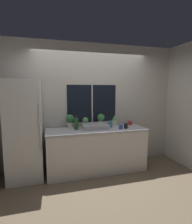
# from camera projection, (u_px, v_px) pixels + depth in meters

# --- Properties ---
(ground_plane) EXTENTS (14.00, 14.00, 0.00)m
(ground_plane) POSITION_uv_depth(u_px,v_px,m) (101.00, 177.00, 3.40)
(ground_plane) COLOR brown
(wall_back) EXTENTS (8.00, 0.09, 2.70)m
(wall_back) POSITION_uv_depth(u_px,v_px,m) (92.00, 105.00, 3.92)
(wall_back) COLOR #BCB7AD
(wall_back) RESTS_ON ground_plane
(wall_left) EXTENTS (0.06, 7.00, 2.70)m
(wall_left) POSITION_uv_depth(u_px,v_px,m) (3.00, 104.00, 4.15)
(wall_left) COLOR #BCB7AD
(wall_left) RESTS_ON ground_plane
(wall_right) EXTENTS (0.06, 7.00, 2.70)m
(wall_right) POSITION_uv_depth(u_px,v_px,m) (150.00, 102.00, 5.19)
(wall_right) COLOR #BCB7AD
(wall_right) RESTS_ON ground_plane
(counter) EXTENTS (2.04, 0.67, 0.90)m
(counter) POSITION_uv_depth(u_px,v_px,m) (96.00, 150.00, 3.66)
(counter) COLOR white
(counter) RESTS_ON ground_plane
(refrigerator) EXTENTS (0.63, 0.64, 1.88)m
(refrigerator) POSITION_uv_depth(u_px,v_px,m) (25.00, 130.00, 3.26)
(refrigerator) COLOR silver
(refrigerator) RESTS_ON ground_plane
(sink) EXTENTS (0.52, 0.44, 0.31)m
(sink) POSITION_uv_depth(u_px,v_px,m) (95.00, 126.00, 3.63)
(sink) COLOR #ADADB2
(sink) RESTS_ON counter
(potted_plant_far_left) EXTENTS (0.17, 0.17, 0.28)m
(potted_plant_far_left) POSITION_uv_depth(u_px,v_px,m) (70.00, 120.00, 3.69)
(potted_plant_far_left) COLOR silver
(potted_plant_far_left) RESTS_ON counter
(potted_plant_center_left) EXTENTS (0.13, 0.13, 0.21)m
(potted_plant_center_left) POSITION_uv_depth(u_px,v_px,m) (85.00, 122.00, 3.78)
(potted_plant_center_left) COLOR silver
(potted_plant_center_left) RESTS_ON counter
(potted_plant_center_right) EXTENTS (0.16, 0.16, 0.27)m
(potted_plant_center_right) POSITION_uv_depth(u_px,v_px,m) (101.00, 119.00, 3.87)
(potted_plant_center_right) COLOR silver
(potted_plant_center_right) RESTS_ON counter
(potted_plant_far_right) EXTENTS (0.11, 0.11, 0.23)m
(potted_plant_far_right) POSITION_uv_depth(u_px,v_px,m) (114.00, 120.00, 3.96)
(potted_plant_far_right) COLOR silver
(potted_plant_far_right) RESTS_ON counter
(soap_bottle) EXTENTS (0.06, 0.06, 0.19)m
(soap_bottle) POSITION_uv_depth(u_px,v_px,m) (111.00, 124.00, 3.74)
(soap_bottle) COLOR teal
(soap_bottle) RESTS_ON counter
(bottle_tall) EXTENTS (0.08, 0.08, 0.30)m
(bottle_tall) POSITION_uv_depth(u_px,v_px,m) (76.00, 123.00, 3.51)
(bottle_tall) COLOR #235128
(bottle_tall) RESTS_ON counter
(mug_blue) EXTENTS (0.08, 0.08, 0.09)m
(mug_blue) POSITION_uv_depth(u_px,v_px,m) (121.00, 127.00, 3.58)
(mug_blue) COLOR #3351AD
(mug_blue) RESTS_ON counter
(mug_black) EXTENTS (0.08, 0.08, 0.10)m
(mug_black) POSITION_uv_depth(u_px,v_px,m) (126.00, 126.00, 3.64)
(mug_black) COLOR black
(mug_black) RESTS_ON counter
(mug_red) EXTENTS (0.09, 0.09, 0.08)m
(mug_red) POSITION_uv_depth(u_px,v_px,m) (130.00, 123.00, 4.03)
(mug_red) COLOR #B72D28
(mug_red) RESTS_ON counter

